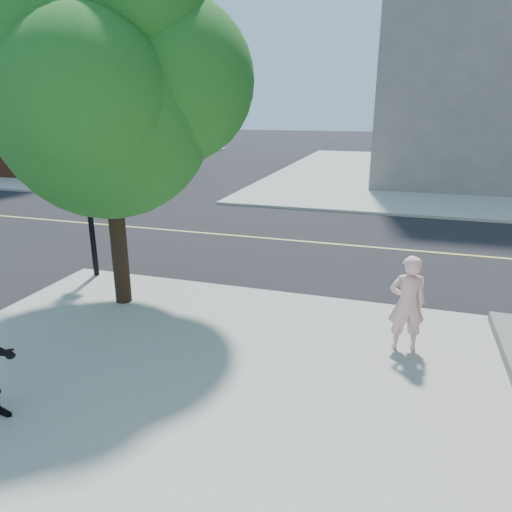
% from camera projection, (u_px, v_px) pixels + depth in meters
% --- Properties ---
extents(ground, '(140.00, 140.00, 0.00)m').
position_uv_depth(ground, '(118.00, 277.00, 11.72)').
color(ground, black).
rests_on(ground, ground).
extents(road_ew, '(140.00, 9.00, 0.01)m').
position_uv_depth(road_ew, '(194.00, 232.00, 15.81)').
color(road_ew, black).
rests_on(road_ew, ground).
extents(sidewalk_nw, '(26.00, 25.00, 0.12)m').
position_uv_depth(sidewalk_nw, '(21.00, 157.00, 37.77)').
color(sidewalk_nw, '#9E9E94').
rests_on(sidewalk_nw, ground).
extents(church, '(15.20, 12.00, 14.40)m').
position_uv_depth(church, '(1.00, 57.00, 31.55)').
color(church, brown).
rests_on(church, sidewalk_nw).
extents(man_on_phone, '(0.68, 0.52, 1.67)m').
position_uv_depth(man_on_phone, '(407.00, 303.00, 7.80)').
color(man_on_phone, beige).
rests_on(man_on_phone, sidewalk_se).
extents(street_tree, '(5.07, 4.61, 6.73)m').
position_uv_depth(street_tree, '(110.00, 84.00, 8.64)').
color(street_tree, black).
rests_on(street_tree, sidewalk_se).
extents(signal_pole, '(3.95, 0.45, 4.46)m').
position_uv_depth(signal_pole, '(1.00, 120.00, 11.03)').
color(signal_pole, black).
rests_on(signal_pole, sidewalk_se).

